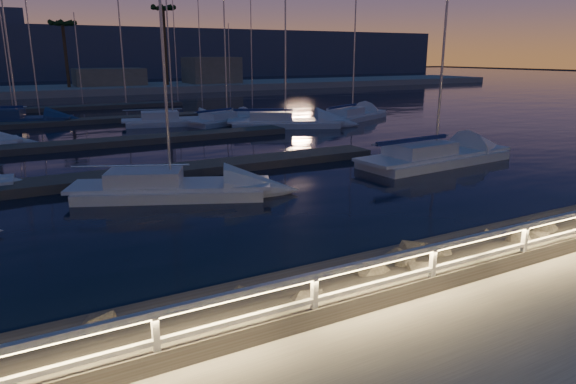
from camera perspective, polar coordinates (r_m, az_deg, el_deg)
name	(u,v)px	position (r m, az deg, el deg)	size (l,w,h in m)	color
ground	(395,300)	(11.21, 11.82, -11.70)	(400.00, 400.00, 0.00)	#ACA79B
harbor_water	(112,138)	(39.72, -18.97, 5.65)	(400.00, 440.00, 0.60)	black
guard_rail	(395,267)	(10.84, 11.76, -8.13)	(44.11, 0.12, 1.06)	silver
riprap	(350,285)	(12.21, 6.92, -10.18)	(30.06, 3.13, 1.39)	#625C54
floating_docks	(108,129)	(40.89, -19.37, 6.67)	(22.00, 36.00, 0.40)	#595149
far_shore	(52,88)	(81.92, -24.70, 10.46)	(160.00, 14.00, 5.20)	#ACA79B
palm_center	(63,26)	(81.03, -23.77, 16.56)	(3.00, 3.00, 9.70)	brown
palm_right	(163,12)	(82.87, -13.69, 18.87)	(3.00, 3.00, 12.20)	brown
sailboat_c	(166,186)	(21.26, -13.43, 0.60)	(8.11, 5.19, 13.43)	silver
sailboat_d	(432,156)	(27.93, 15.72, 3.92)	(9.54, 3.52, 15.81)	silver
sailboat_g	(225,119)	(42.99, -6.96, 8.05)	(7.50, 4.60, 12.37)	silver
sailboat_h	(351,115)	(45.46, 7.00, 8.46)	(8.91, 5.86, 14.76)	silver
sailboat_j	(15,119)	(47.69, -28.08, 7.15)	(8.52, 4.68, 14.01)	navy
sailboat_k	(170,120)	(42.91, -12.95, 7.80)	(8.26, 3.95, 13.53)	silver
sailboat_l	(282,121)	(40.84, -0.63, 7.84)	(9.22, 6.05, 15.27)	silver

